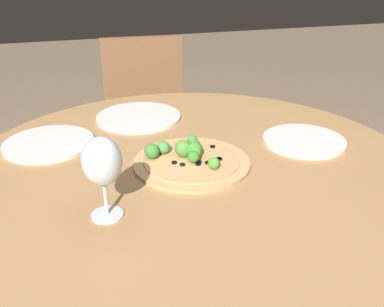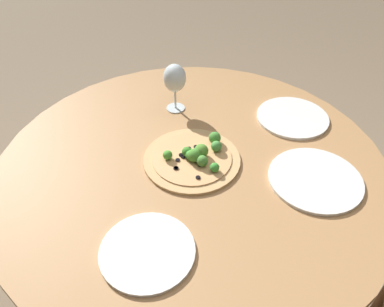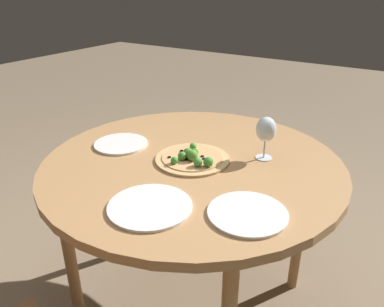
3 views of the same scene
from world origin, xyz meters
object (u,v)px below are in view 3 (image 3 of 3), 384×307
Objects in this scene: wine_glass at (266,130)px; plate_far at (121,144)px; plate_near at (248,213)px; plate_side at (150,206)px; pizza at (192,158)px.

wine_glass reaches higher than plate_far.
plate_near is 0.31m from plate_side.
pizza is at bearing -142.00° from wine_glass.
plate_near is at bearing -15.18° from plate_far.
plate_side is (0.42, -0.32, 0.00)m from plate_far.
plate_side is at bearing -79.15° from pizza.
wine_glass is at bearing 38.00° from pizza.
plate_side is (-0.28, -0.13, 0.00)m from plate_near.
plate_near and plate_far have the same top height.
plate_far is at bearing -159.74° from wine_glass.
plate_far and plate_side have the same top height.
pizza is 0.36m from plate_side.
plate_far is at bearing 164.82° from plate_near.
wine_glass is (0.23, 0.18, 0.11)m from pizza.
pizza is 1.28× the size of plate_far.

